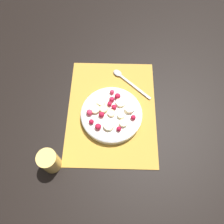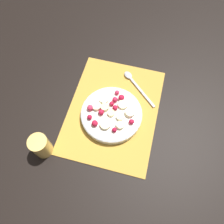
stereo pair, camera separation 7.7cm
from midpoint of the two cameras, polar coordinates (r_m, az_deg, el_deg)
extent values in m
plane|color=black|center=(0.82, -2.77, 0.14)|extent=(3.00, 3.00, 0.00)
cube|color=gold|center=(0.82, -2.78, 0.23)|extent=(0.43, 0.33, 0.01)
cylinder|color=silver|center=(0.79, -2.78, -0.97)|extent=(0.22, 0.22, 0.02)
torus|color=silver|center=(0.78, -2.80, -0.71)|extent=(0.22, 0.22, 0.01)
cylinder|color=white|center=(0.78, -2.82, -0.56)|extent=(0.20, 0.20, 0.00)
cylinder|color=beige|center=(0.77, -3.30, -0.64)|extent=(0.04, 0.04, 0.01)
cylinder|color=#F4EAB7|center=(0.79, -0.47, 2.19)|extent=(0.05, 0.05, 0.01)
cylinder|color=beige|center=(0.78, -7.19, 0.40)|extent=(0.03, 0.03, 0.01)
cylinder|color=#F4EAB7|center=(0.78, 1.80, 0.51)|extent=(0.04, 0.04, 0.01)
cylinder|color=beige|center=(0.75, -3.82, -3.91)|extent=(0.05, 0.05, 0.01)
cylinder|color=beige|center=(0.75, 0.07, -3.25)|extent=(0.04, 0.04, 0.01)
cylinder|color=#F4EAB7|center=(0.77, -0.49, -1.12)|extent=(0.04, 0.04, 0.01)
cylinder|color=beige|center=(0.78, -5.01, 0.52)|extent=(0.04, 0.04, 0.01)
cylinder|color=#F4EAB7|center=(0.79, -5.65, 2.35)|extent=(0.04, 0.04, 0.01)
sphere|color=#D12347|center=(0.79, -2.95, 3.08)|extent=(0.02, 0.02, 0.02)
sphere|color=#DB3356|center=(0.78, -8.75, -0.38)|extent=(0.02, 0.02, 0.02)
sphere|color=red|center=(0.78, -2.29, 1.00)|extent=(0.02, 0.02, 0.02)
sphere|color=red|center=(0.76, 2.72, -1.71)|extent=(0.02, 0.02, 0.02)
sphere|color=red|center=(0.80, -1.28, 3.90)|extent=(0.02, 0.02, 0.02)
sphere|color=#DB3356|center=(0.81, -2.51, 5.00)|extent=(0.02, 0.02, 0.02)
sphere|color=red|center=(0.75, -6.61, -4.11)|extent=(0.02, 0.02, 0.02)
sphere|color=red|center=(0.79, -3.45, 1.84)|extent=(0.02, 0.02, 0.02)
sphere|color=#B21433|center=(0.76, -8.32, -2.82)|extent=(0.02, 0.02, 0.02)
sphere|color=red|center=(0.77, -5.62, -0.91)|extent=(0.02, 0.02, 0.02)
sphere|color=#B21433|center=(0.74, -1.16, -4.74)|extent=(0.02, 0.02, 0.02)
cube|color=#B2B2B7|center=(0.86, 3.52, 6.31)|extent=(0.11, 0.12, 0.00)
ellipsoid|color=#B2B2B7|center=(0.89, -1.03, 9.94)|extent=(0.05, 0.05, 0.01)
cylinder|color=#F4CC66|center=(0.75, -18.93, -12.35)|extent=(0.06, 0.06, 0.09)
camera|label=1|loc=(0.04, -92.88, -5.91)|focal=35.00mm
camera|label=2|loc=(0.04, 87.12, 5.91)|focal=35.00mm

